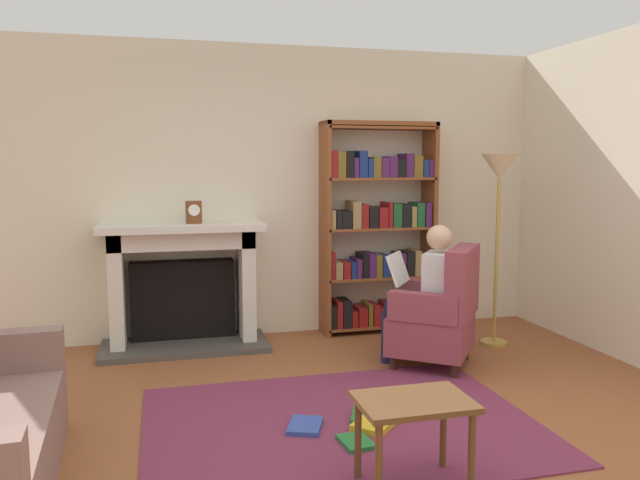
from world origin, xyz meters
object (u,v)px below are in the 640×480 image
(bookshelf, at_px, (378,230))
(seated_reader, at_px, (426,289))
(armchair_reading, at_px, (440,314))
(floor_lamp, at_px, (499,184))
(side_table, at_px, (414,413))
(mantel_clock, at_px, (194,212))
(fireplace, at_px, (183,281))

(bookshelf, bearing_deg, seated_reader, -88.89)
(armchair_reading, distance_m, seated_reader, 0.23)
(seated_reader, distance_m, floor_lamp, 1.22)
(seated_reader, xyz_separation_m, side_table, (-0.86, -1.79, -0.23))
(bookshelf, xyz_separation_m, armchair_reading, (0.11, -1.14, -0.56))
(bookshelf, distance_m, floor_lamp, 1.20)
(mantel_clock, relative_size, seated_reader, 0.17)
(armchair_reading, xyz_separation_m, seated_reader, (-0.09, 0.07, 0.20))
(bookshelf, height_order, floor_lamp, bookshelf)
(fireplace, distance_m, bookshelf, 1.88)
(seated_reader, height_order, floor_lamp, floor_lamp)
(fireplace, height_order, mantel_clock, mantel_clock)
(bookshelf, relative_size, side_table, 3.58)
(fireplace, relative_size, floor_lamp, 0.84)
(fireplace, height_order, bookshelf, bookshelf)
(mantel_clock, xyz_separation_m, floor_lamp, (2.59, -0.57, 0.24))
(fireplace, bearing_deg, armchair_reading, -29.45)
(mantel_clock, relative_size, floor_lamp, 0.11)
(floor_lamp, bearing_deg, bookshelf, 140.38)
(bookshelf, bearing_deg, mantel_clock, -175.55)
(side_table, bearing_deg, armchair_reading, 61.00)
(floor_lamp, bearing_deg, seated_reader, -156.87)
(fireplace, relative_size, armchair_reading, 1.48)
(side_table, bearing_deg, seated_reader, 64.35)
(bookshelf, distance_m, seated_reader, 1.13)
(seated_reader, bearing_deg, bookshelf, -141.40)
(floor_lamp, bearing_deg, armchair_reading, -150.01)
(fireplace, xyz_separation_m, seated_reader, (1.86, -1.03, 0.04))
(mantel_clock, relative_size, bookshelf, 0.10)
(fireplace, bearing_deg, mantel_clock, -44.28)
(bookshelf, bearing_deg, armchair_reading, -84.29)
(side_table, height_order, floor_lamp, floor_lamp)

